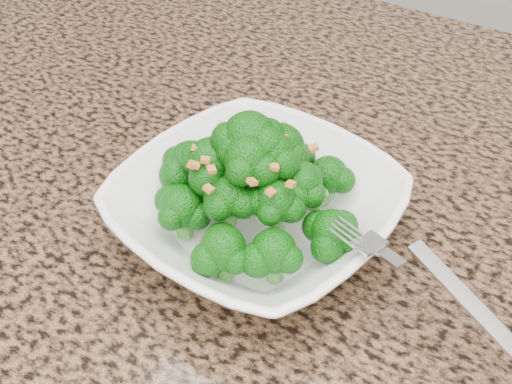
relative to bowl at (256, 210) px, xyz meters
The scene contains 5 objects.
granite_counter 0.06m from the bowl, 28.29° to the right, with size 1.64×1.04×0.03m, color brown.
bowl is the anchor object (origin of this frame).
broccoli_pile 0.07m from the bowl, ahead, with size 0.21×0.21×0.08m, color #0C590A, non-canonical shape.
garlic_topping 0.11m from the bowl, behind, with size 0.12×0.12×0.01m, color orange, non-canonical shape.
fork 0.14m from the bowl, ahead, with size 0.19×0.03×0.01m, color silver, non-canonical shape.
Camera 1 is at (0.17, -0.03, 1.31)m, focal length 45.00 mm.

